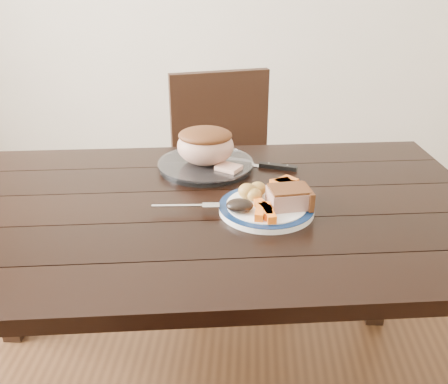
# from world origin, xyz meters

# --- Properties ---
(dining_table) EXTENTS (1.70, 1.09, 0.75)m
(dining_table) POSITION_xyz_m (0.00, 0.00, 0.66)
(dining_table) COLOR black
(dining_table) RESTS_ON ground
(chair_far) EXTENTS (0.53, 0.54, 0.93)m
(chair_far) POSITION_xyz_m (0.05, 0.73, 0.52)
(chair_far) COLOR black
(chair_far) RESTS_ON ground
(dinner_plate) EXTENTS (0.25, 0.25, 0.02)m
(dinner_plate) POSITION_xyz_m (0.19, -0.03, 0.76)
(dinner_plate) COLOR white
(dinner_plate) RESTS_ON dining_table
(plate_rim) EXTENTS (0.25, 0.25, 0.02)m
(plate_rim) POSITION_xyz_m (0.19, -0.03, 0.77)
(plate_rim) COLOR #0D2145
(plate_rim) RESTS_ON dinner_plate
(serving_platter) EXTENTS (0.29, 0.29, 0.02)m
(serving_platter) POSITION_xyz_m (0.01, 0.25, 0.76)
(serving_platter) COLOR white
(serving_platter) RESTS_ON dining_table
(pork_slice) EXTENTS (0.12, 0.10, 0.05)m
(pork_slice) POSITION_xyz_m (0.25, -0.03, 0.79)
(pork_slice) COLOR tan
(pork_slice) RESTS_ON dinner_plate
(roasted_potatoes) EXTENTS (0.08, 0.07, 0.04)m
(roasted_potatoes) POSITION_xyz_m (0.16, 0.01, 0.79)
(roasted_potatoes) COLOR gold
(roasted_potatoes) RESTS_ON dinner_plate
(carrot_batons) EXTENTS (0.06, 0.11, 0.02)m
(carrot_batons) POSITION_xyz_m (0.19, -0.08, 0.78)
(carrot_batons) COLOR orange
(carrot_batons) RESTS_ON dinner_plate
(pumpkin_wedges) EXTENTS (0.09, 0.09, 0.04)m
(pumpkin_wedges) POSITION_xyz_m (0.25, 0.04, 0.79)
(pumpkin_wedges) COLOR orange
(pumpkin_wedges) RESTS_ON dinner_plate
(dark_mushroom) EXTENTS (0.07, 0.05, 0.03)m
(dark_mushroom) POSITION_xyz_m (0.12, -0.07, 0.79)
(dark_mushroom) COLOR black
(dark_mushroom) RESTS_ON dinner_plate
(fork) EXTENTS (0.18, 0.03, 0.00)m
(fork) POSITION_xyz_m (-0.01, -0.05, 0.77)
(fork) COLOR silver
(fork) RESTS_ON dinner_plate
(roast_joint) EXTENTS (0.18, 0.15, 0.12)m
(roast_joint) POSITION_xyz_m (0.01, 0.25, 0.82)
(roast_joint) COLOR tan
(roast_joint) RESTS_ON serving_platter
(cut_slice) EXTENTS (0.09, 0.08, 0.02)m
(cut_slice) POSITION_xyz_m (0.08, 0.20, 0.78)
(cut_slice) COLOR tan
(cut_slice) RESTS_ON serving_platter
(carving_knife) EXTENTS (0.32, 0.10, 0.01)m
(carving_knife) POSITION_xyz_m (0.20, 0.27, 0.76)
(carving_knife) COLOR silver
(carving_knife) RESTS_ON dining_table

